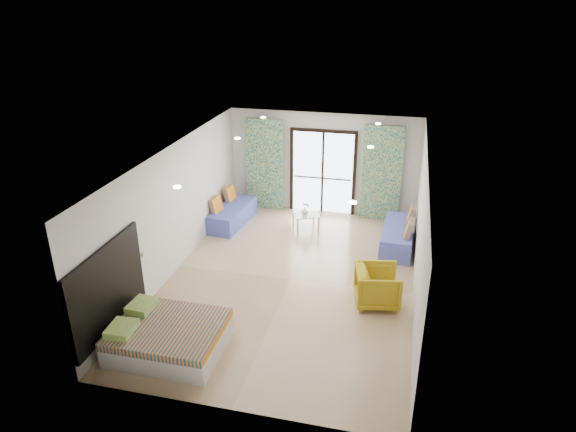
% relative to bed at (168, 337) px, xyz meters
% --- Properties ---
extents(floor, '(5.00, 7.50, 0.01)m').
position_rel_bed_xyz_m(floor, '(1.47, 2.70, -0.26)').
color(floor, '#9C7E5D').
rests_on(floor, ground).
extents(ceiling, '(5.00, 7.50, 0.01)m').
position_rel_bed_xyz_m(ceiling, '(1.47, 2.70, 2.44)').
color(ceiling, silver).
rests_on(ceiling, ground).
extents(wall_back, '(5.00, 0.01, 2.70)m').
position_rel_bed_xyz_m(wall_back, '(1.47, 6.45, 1.09)').
color(wall_back, silver).
rests_on(wall_back, ground).
extents(wall_front, '(5.00, 0.01, 2.70)m').
position_rel_bed_xyz_m(wall_front, '(1.47, -1.05, 1.09)').
color(wall_front, silver).
rests_on(wall_front, ground).
extents(wall_left, '(0.01, 7.50, 2.70)m').
position_rel_bed_xyz_m(wall_left, '(-1.03, 2.70, 1.09)').
color(wall_left, silver).
rests_on(wall_left, ground).
extents(wall_right, '(0.01, 7.50, 2.70)m').
position_rel_bed_xyz_m(wall_right, '(3.97, 2.70, 1.09)').
color(wall_right, silver).
rests_on(wall_right, ground).
extents(balcony_door, '(1.76, 0.08, 2.28)m').
position_rel_bed_xyz_m(balcony_door, '(1.47, 6.42, 1.00)').
color(balcony_door, black).
rests_on(balcony_door, floor).
extents(balcony_rail, '(1.52, 0.03, 0.04)m').
position_rel_bed_xyz_m(balcony_rail, '(1.47, 6.43, 0.69)').
color(balcony_rail, '#595451').
rests_on(balcony_rail, balcony_door).
extents(curtain_left, '(1.00, 0.10, 2.50)m').
position_rel_bed_xyz_m(curtain_left, '(-0.08, 6.27, 0.99)').
color(curtain_left, silver).
rests_on(curtain_left, floor).
extents(curtain_right, '(1.00, 0.10, 2.50)m').
position_rel_bed_xyz_m(curtain_right, '(3.02, 6.27, 0.99)').
color(curtain_right, silver).
rests_on(curtain_right, floor).
extents(downlight_a, '(0.12, 0.12, 0.02)m').
position_rel_bed_xyz_m(downlight_a, '(0.07, 0.70, 2.41)').
color(downlight_a, '#FFE0B2').
rests_on(downlight_a, ceiling).
extents(downlight_b, '(0.12, 0.12, 0.02)m').
position_rel_bed_xyz_m(downlight_b, '(2.87, 0.70, 2.41)').
color(downlight_b, '#FFE0B2').
rests_on(downlight_b, ceiling).
extents(downlight_c, '(0.12, 0.12, 0.02)m').
position_rel_bed_xyz_m(downlight_c, '(0.07, 3.70, 2.41)').
color(downlight_c, '#FFE0B2').
rests_on(downlight_c, ceiling).
extents(downlight_d, '(0.12, 0.12, 0.02)m').
position_rel_bed_xyz_m(downlight_d, '(2.87, 3.70, 2.41)').
color(downlight_d, '#FFE0B2').
rests_on(downlight_d, ceiling).
extents(downlight_e, '(0.12, 0.12, 0.02)m').
position_rel_bed_xyz_m(downlight_e, '(0.07, 5.70, 2.41)').
color(downlight_e, '#FFE0B2').
rests_on(downlight_e, ceiling).
extents(downlight_f, '(0.12, 0.12, 0.02)m').
position_rel_bed_xyz_m(downlight_f, '(2.87, 5.70, 2.41)').
color(downlight_f, '#FFE0B2').
rests_on(downlight_f, ceiling).
extents(headboard, '(0.06, 2.10, 1.50)m').
position_rel_bed_xyz_m(headboard, '(-0.99, 0.00, 0.79)').
color(headboard, black).
rests_on(headboard, floor).
extents(switch_plate, '(0.02, 0.10, 0.10)m').
position_rel_bed_xyz_m(switch_plate, '(-1.00, 1.25, 0.79)').
color(switch_plate, silver).
rests_on(switch_plate, wall_left).
extents(bed, '(1.78, 1.45, 0.61)m').
position_rel_bed_xyz_m(bed, '(0.00, 0.00, 0.00)').
color(bed, silver).
rests_on(bed, floor).
extents(daybed_left, '(0.84, 1.79, 0.86)m').
position_rel_bed_xyz_m(daybed_left, '(-0.64, 5.07, 0.01)').
color(daybed_left, '#4A54B1').
rests_on(daybed_left, floor).
extents(daybed_right, '(0.78, 1.84, 0.89)m').
position_rel_bed_xyz_m(daybed_right, '(3.59, 4.74, 0.02)').
color(daybed_right, '#4A54B1').
rests_on(daybed_right, floor).
extents(coffee_table, '(0.81, 0.81, 0.71)m').
position_rel_bed_xyz_m(coffee_table, '(1.27, 5.25, 0.10)').
color(coffee_table, silver).
rests_on(coffee_table, floor).
extents(vase, '(0.20, 0.21, 0.17)m').
position_rel_bed_xyz_m(vase, '(1.25, 5.21, 0.23)').
color(vase, white).
rests_on(vase, coffee_table).
extents(armchair, '(0.90, 0.94, 0.83)m').
position_rel_bed_xyz_m(armchair, '(3.29, 2.22, 0.16)').
color(armchair, '#B19116').
rests_on(armchair, floor).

